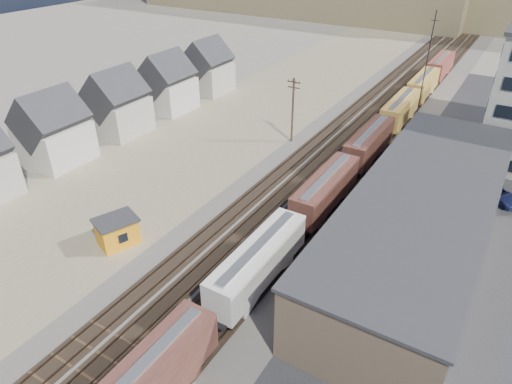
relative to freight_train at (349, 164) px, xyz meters
The scene contains 12 objects.
ground 34.51m from the freight_train, 96.34° to the right, with size 300.00×300.00×0.00m, color #6B6356.
ballast_bed 16.49m from the freight_train, 103.51° to the left, with size 18.00×200.00×0.06m, color #4C4742.
dirt_yard 24.66m from the freight_train, 166.28° to the left, with size 24.00×180.00×0.03m, color #72684F.
asphalt_lot 18.43m from the freight_train, ahead, with size 26.00×120.00×0.04m, color #232326.
rail_tracks 16.62m from the freight_train, 105.38° to the left, with size 11.40×200.00×0.24m.
freight_train is the anchor object (origin of this frame).
warehouse 14.50m from the freight_train, 39.41° to the right, with size 12.40×40.40×7.25m.
utility_pole_north 14.78m from the freight_train, 147.58° to the left, with size 2.20×0.32×10.00m.
radio_mast 26.67m from the freight_train, 85.13° to the left, with size 1.20×0.16×18.00m.
townhouse_row 38.93m from the freight_train, 166.34° to the right, with size 8.15×68.16×10.47m.
maintenance_shed 29.62m from the freight_train, 122.81° to the right, with size 4.62×5.16×3.12m.
parked_car_blue 18.20m from the freight_train, 17.44° to the left, with size 2.77×6.02×1.67m, color navy.
Camera 1 is at (20.40, -16.48, 29.75)m, focal length 32.00 mm.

